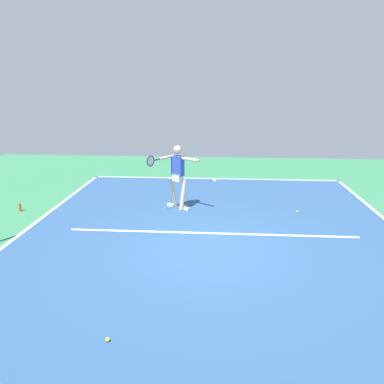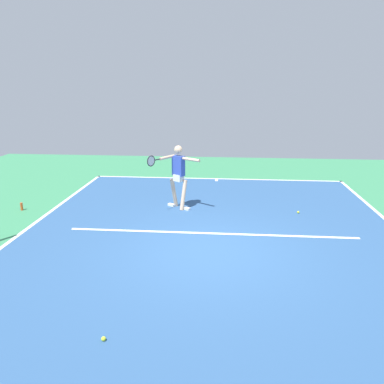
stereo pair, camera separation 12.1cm
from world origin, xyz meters
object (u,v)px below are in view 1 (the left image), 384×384
at_px(tennis_ball_by_sideline, 297,212).
at_px(water_bottle, 20,207).
at_px(tennis_ball_by_baseline, 108,340).
at_px(tennis_player, 177,172).

distance_m(tennis_ball_by_sideline, water_bottle, 7.79).
distance_m(tennis_ball_by_baseline, tennis_ball_by_sideline, 6.82).
distance_m(tennis_ball_by_baseline, water_bottle, 6.70).
distance_m(tennis_player, water_bottle, 4.54).
height_order(tennis_ball_by_baseline, water_bottle, water_bottle).
bearing_deg(tennis_player, tennis_ball_by_sideline, -149.82).
height_order(tennis_ball_by_baseline, tennis_ball_by_sideline, same).
relative_size(tennis_player, tennis_ball_by_baseline, 27.73).
bearing_deg(tennis_ball_by_baseline, water_bottle, -52.59).
height_order(tennis_player, water_bottle, tennis_player).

